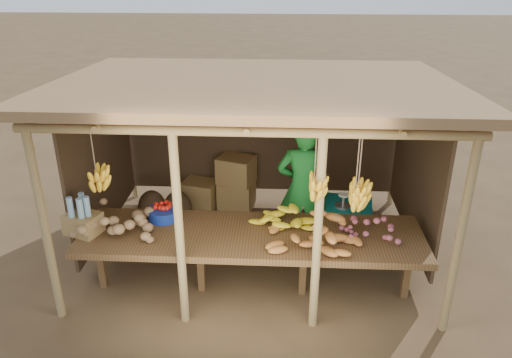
{
  "coord_description": "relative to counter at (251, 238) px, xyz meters",
  "views": [
    {
      "loc": [
        0.32,
        -5.85,
        3.69
      ],
      "look_at": [
        0.0,
        0.0,
        1.05
      ],
      "focal_mm": 35.0,
      "sensor_mm": 36.0,
      "label": 1
    }
  ],
  "objects": [
    {
      "name": "ground",
      "position": [
        -0.0,
        0.95,
        -0.74
      ],
      "size": [
        60.0,
        60.0,
        0.0
      ],
      "primitive_type": "plane",
      "color": "brown",
      "rests_on": "ground"
    },
    {
      "name": "stall_structure",
      "position": [
        -0.04,
        0.85,
        1.17
      ],
      "size": [
        4.7,
        3.5,
        2.43
      ],
      "color": "#A38754",
      "rests_on": "ground"
    },
    {
      "name": "counter",
      "position": [
        0.0,
        0.0,
        0.0
      ],
      "size": [
        3.9,
        1.05,
        0.8
      ],
      "color": "brown",
      "rests_on": "ground"
    },
    {
      "name": "potato_heap",
      "position": [
        -1.59,
        -0.03,
        0.25
      ],
      "size": [
        1.15,
        0.76,
        0.37
      ],
      "primitive_type": null,
      "rotation": [
        0.0,
        0.0,
        0.1
      ],
      "color": "#94724C",
      "rests_on": "counter"
    },
    {
      "name": "sweet_potato_heap",
      "position": [
        0.74,
        -0.19,
        0.24
      ],
      "size": [
        1.08,
        0.74,
        0.36
      ],
      "primitive_type": null,
      "rotation": [
        0.0,
        0.0,
        0.16
      ],
      "color": "#C57932",
      "rests_on": "counter"
    },
    {
      "name": "onion_heap",
      "position": [
        1.35,
        -0.04,
        0.24
      ],
      "size": [
        0.78,
        0.58,
        0.35
      ],
      "primitive_type": null,
      "rotation": [
        0.0,
        0.0,
        0.25
      ],
      "color": "#AD5462",
      "rests_on": "counter"
    },
    {
      "name": "banana_pile",
      "position": [
        0.35,
        0.21,
        0.24
      ],
      "size": [
        0.67,
        0.41,
        0.35
      ],
      "primitive_type": null,
      "rotation": [
        0.0,
        0.0,
        0.04
      ],
      "color": "yellow",
      "rests_on": "counter"
    },
    {
      "name": "tomato_basin",
      "position": [
        -1.07,
        0.3,
        0.14
      ],
      "size": [
        0.38,
        0.38,
        0.2
      ],
      "rotation": [
        0.0,
        0.0,
        -0.16
      ],
      "color": "navy",
      "rests_on": "counter"
    },
    {
      "name": "bottle_box",
      "position": [
        -1.9,
        -0.09,
        0.24
      ],
      "size": [
        0.45,
        0.4,
        0.47
      ],
      "color": "olive",
      "rests_on": "counter"
    },
    {
      "name": "vendor",
      "position": [
        0.6,
        0.96,
        0.18
      ],
      "size": [
        0.68,
        0.45,
        1.84
      ],
      "primitive_type": "imported",
      "rotation": [
        0.0,
        0.0,
        3.16
      ],
      "color": "#1B7A2A",
      "rests_on": "ground"
    },
    {
      "name": "tarp_crate",
      "position": [
        1.19,
        1.11,
        -0.4
      ],
      "size": [
        0.78,
        0.69,
        0.84
      ],
      "color": "brown",
      "rests_on": "ground"
    },
    {
      "name": "carton_stack",
      "position": [
        -0.56,
        2.15,
        -0.37
      ],
      "size": [
        1.2,
        0.56,
        0.84
      ],
      "color": "olive",
      "rests_on": "ground"
    },
    {
      "name": "burlap_sacks",
      "position": [
        -1.41,
        1.66,
        -0.49
      ],
      "size": [
        0.82,
        0.43,
        0.58
      ],
      "color": "#493622",
      "rests_on": "ground"
    }
  ]
}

